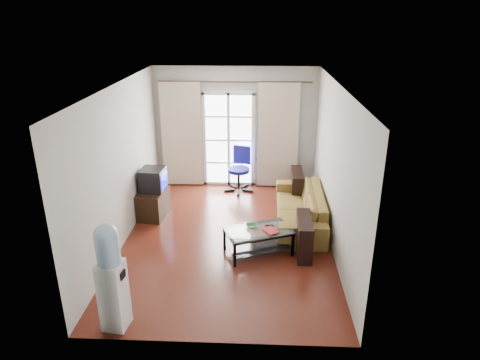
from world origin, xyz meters
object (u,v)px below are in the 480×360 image
Objects in this scene: water_cooler at (111,275)px; sofa at (300,207)px; task_chair at (239,178)px; tv_stand at (153,203)px; coffee_table at (258,238)px; crt_tv at (152,179)px.

sofa is at bearing 57.78° from water_cooler.
task_chair is 0.68× the size of water_cooler.
tv_stand is 3.23m from water_cooler.
task_chair is 4.79m from water_cooler.
tv_stand is (-2.07, 1.31, -0.01)m from coffee_table.
task_chair is at bearing -140.36° from sofa.
crt_tv reaches higher than sofa.
crt_tv is 3.24m from water_cooler.
coffee_table is at bearing -33.01° from sofa.
task_chair reaches higher than crt_tv.
task_chair reaches higher than tv_stand.
sofa is at bearing 55.79° from coffee_table.
sofa is at bearing 3.43° from tv_stand.
sofa is 1.39m from coffee_table.
crt_tv is at bearing 103.06° from water_cooler.
water_cooler is at bearing -80.96° from crt_tv.
tv_stand is 0.50× the size of water_cooler.
crt_tv is (-2.07, 1.36, 0.47)m from coffee_table.
tv_stand is at bearing -91.99° from sofa.
water_cooler is (-1.36, -4.56, 0.47)m from task_chair.
coffee_table is 2.65m from water_cooler.
sofa is 4.28× the size of crt_tv.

